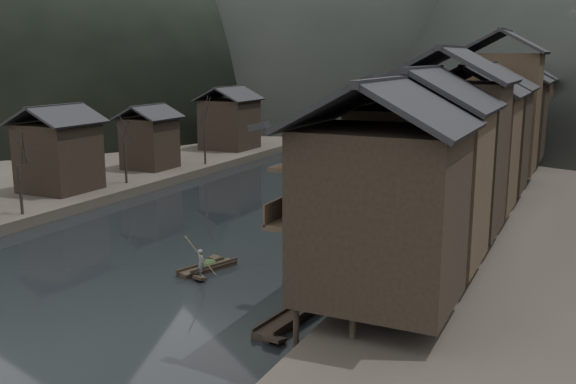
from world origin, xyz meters
The scene contains 12 objects.
water centered at (0.00, 0.00, 0.00)m, with size 300.00×300.00×0.00m, color black.
left_bank centered at (-35.00, 40.00, 0.60)m, with size 40.00×200.00×1.20m, color #2D2823.
stilt_houses centered at (17.28, 19.35, 8.72)m, with size 9.00×67.60×16.42m.
left_houses centered at (-20.50, 20.12, 5.66)m, with size 8.10×53.20×8.73m.
bare_trees centered at (-17.00, 9.80, 5.89)m, with size 3.32×43.33×6.64m.
moored_sampans centered at (11.88, 17.38, 0.20)m, with size 2.57×55.60×0.47m.
midriver_boats centered at (2.23, 53.50, 0.20)m, with size 12.66×43.05×0.45m.
stone_bridge centered at (0.00, 72.00, 5.11)m, with size 40.00×6.00×9.00m.
hero_sampan centered at (3.77, -1.71, 0.20)m, with size 2.26×4.62×0.43m.
cargo_heap centered at (3.70, -1.51, 0.74)m, with size 1.02×1.33×0.61m, color black.
boatman centered at (4.29, -3.24, 1.30)m, with size 0.64×0.42×1.75m, color #515153.
bamboo_pole centered at (4.49, -3.24, 3.99)m, with size 0.06×0.06×4.53m, color #8C7A51.
Camera 1 is at (25.82, -35.44, 13.76)m, focal length 40.00 mm.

